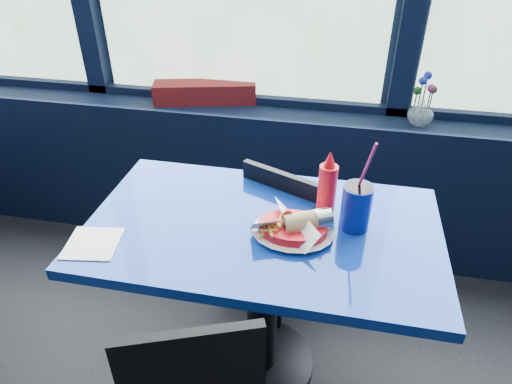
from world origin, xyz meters
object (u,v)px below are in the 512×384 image
(near_table, at_px, (262,265))
(chair_near_back, at_px, (274,230))
(planter_box, at_px, (205,92))
(flower_vase, at_px, (422,110))
(soda_cup, at_px, (356,206))
(ketchup_bottle, at_px, (327,186))
(food_basket, at_px, (294,227))

(near_table, xyz_separation_m, chair_near_back, (-0.01, 0.33, -0.10))
(near_table, distance_m, planter_box, 1.06)
(planter_box, xyz_separation_m, flower_vase, (1.05, -0.07, 0.02))
(planter_box, bearing_deg, chair_near_back, -65.01)
(planter_box, height_order, soda_cup, soda_cup)
(planter_box, distance_m, flower_vase, 1.05)
(near_table, height_order, chair_near_back, chair_near_back)
(ketchup_bottle, bearing_deg, near_table, -147.74)
(soda_cup, bearing_deg, ketchup_bottle, 144.49)
(flower_vase, relative_size, food_basket, 0.97)
(near_table, height_order, food_basket, food_basket)
(food_basket, bearing_deg, flower_vase, 58.58)
(flower_vase, xyz_separation_m, ketchup_bottle, (-0.38, -0.71, -0.02))
(near_table, relative_size, planter_box, 2.33)
(food_basket, xyz_separation_m, soda_cup, (0.19, 0.09, 0.05))
(chair_near_back, relative_size, flower_vase, 3.34)
(near_table, relative_size, soda_cup, 3.54)
(chair_near_back, xyz_separation_m, planter_box, (-0.46, 0.57, 0.38))
(food_basket, distance_m, soda_cup, 0.22)
(chair_near_back, height_order, ketchup_bottle, ketchup_bottle)
(chair_near_back, distance_m, planter_box, 0.83)
(food_basket, bearing_deg, near_table, 161.30)
(chair_near_back, height_order, soda_cup, soda_cup)
(near_table, bearing_deg, planter_box, 117.67)
(food_basket, distance_m, ketchup_bottle, 0.20)
(planter_box, bearing_deg, food_basket, -72.14)
(near_table, distance_m, soda_cup, 0.41)
(planter_box, relative_size, food_basket, 2.04)
(near_table, xyz_separation_m, planter_box, (-0.47, 0.90, 0.28))
(food_basket, xyz_separation_m, ketchup_bottle, (0.09, 0.16, 0.07))
(food_basket, relative_size, ketchup_bottle, 1.05)
(planter_box, distance_m, soda_cup, 1.15)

